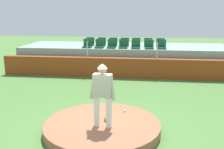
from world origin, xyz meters
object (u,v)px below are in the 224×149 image
Objects in this scene: pitcher at (103,91)px; stadium_chair_9 at (113,43)px; baseball at (125,111)px; stadium_chair_7 at (90,43)px; stadium_chair_0 at (87,45)px; stadium_chair_8 at (102,43)px; stadium_chair_10 at (125,44)px; stadium_chair_1 at (100,45)px; stadium_chair_4 at (136,46)px; stadium_chair_2 at (112,45)px; stadium_chair_6 at (162,46)px; fielding_glove at (108,119)px; stadium_chair_3 at (123,45)px; stadium_chair_12 at (148,44)px; stadium_chair_13 at (161,44)px; stadium_chair_5 at (149,46)px; stadium_chair_11 at (136,44)px.

stadium_chair_9 is at bearing 101.27° from pitcher.
stadium_chair_7 is (-2.71, 7.53, 1.30)m from baseball.
stadium_chair_0 is 1.12m from stadium_chair_8.
stadium_chair_10 is at bearing 179.56° from stadium_chair_7.
stadium_chair_4 is (2.05, -0.02, 0.00)m from stadium_chair_1.
stadium_chair_2 is 1.00× the size of stadium_chair_8.
stadium_chair_6 is at bearing -179.85° from stadium_chair_0.
stadium_chair_10 reaches higher than fielding_glove.
stadium_chair_10 is (-2.11, 0.88, 0.00)m from stadium_chair_6.
stadium_chair_12 is at bearing -147.31° from stadium_chair_3.
fielding_glove reaches higher than baseball.
stadium_chair_1 is 1.00× the size of stadium_chair_13.
stadium_chair_0 is 1.64m from stadium_chair_9.
stadium_chair_1 and stadium_chair_10 have the same top height.
stadium_chair_6 is (1.52, 6.63, 1.30)m from baseball.
stadium_chair_0 is 1.00× the size of stadium_chair_7.
stadium_chair_8 is at bearing 0.08° from stadium_chair_10.
stadium_chair_5 is 0.94m from stadium_chair_12.
stadium_chair_3 and stadium_chair_9 have the same top height.
stadium_chair_4 and stadium_chair_10 have the same top height.
stadium_chair_4 is 1.68m from stadium_chair_13.
stadium_chair_11 is (2.80, -0.01, 0.00)m from stadium_chair_7.
stadium_chair_1 and stadium_chair_6 have the same top height.
stadium_chair_9 is 1.00× the size of stadium_chair_11.
baseball is 7.73m from stadium_chair_9.
pitcher is 3.63× the size of stadium_chair_6.
stadium_chair_12 is (2.05, 0.95, 0.00)m from stadium_chair_2.
stadium_chair_3 is 2.28m from stadium_chair_13.
stadium_chair_0 and stadium_chair_10 have the same top height.
stadium_chair_5 is at bearing 179.81° from stadium_chair_1.
stadium_chair_1 and stadium_chair_11 have the same top height.
pitcher is at bearing 90.62° from stadium_chair_3.
stadium_chair_7 is at bearing -0.51° from stadium_chair_13.
stadium_chair_10 is at bearing -91.15° from stadium_chair_3.
stadium_chair_1 is 1.00× the size of stadium_chair_8.
stadium_chair_13 reaches higher than baseball.
stadium_chair_1 and stadium_chair_13 have the same top height.
stadium_chair_1 is 1.19m from stadium_chair_7.
stadium_chair_11 is at bearing 92.19° from pitcher.
pitcher is 3.63× the size of stadium_chair_5.
pitcher is at bearing 160.58° from fielding_glove.
stadium_chair_8 is (-1.38, 0.88, 0.00)m from stadium_chair_3.
stadium_chair_10 is (2.07, 0.89, 0.00)m from stadium_chair_0.
fielding_glove is 8.59m from stadium_chair_13.
stadium_chair_10 is (1.37, 0.91, 0.00)m from stadium_chair_1.
stadium_chair_3 and stadium_chair_11 have the same top height.
stadium_chair_11 is (-1.43, 0.88, 0.00)m from stadium_chair_6.
stadium_chair_6 is 2.29m from stadium_chair_10.
stadium_chair_7 is 1.00× the size of stadium_chair_8.
stadium_chair_9 is 2.80m from stadium_chair_13.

